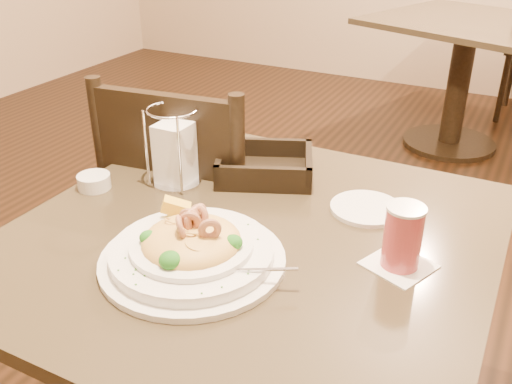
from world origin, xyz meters
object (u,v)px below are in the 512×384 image
at_px(drink_glass, 403,237).
at_px(napkin_caddy, 175,152).
at_px(dining_chair_near, 196,225).
at_px(bread_basket, 265,168).
at_px(pasta_bowl, 192,248).
at_px(main_table, 252,323).
at_px(background_table, 462,61).
at_px(side_plate, 366,208).
at_px(butter_ramekin, 94,182).

distance_m(drink_glass, napkin_caddy, 0.54).
relative_size(dining_chair_near, bread_basket, 3.48).
height_order(pasta_bowl, drink_glass, drink_glass).
distance_m(main_table, napkin_caddy, 0.41).
distance_m(background_table, side_plate, 2.25).
bearing_deg(napkin_caddy, side_plate, 9.79).
distance_m(pasta_bowl, drink_glass, 0.37).
distance_m(main_table, butter_ramekin, 0.47).
height_order(background_table, pasta_bowl, pasta_bowl).
bearing_deg(drink_glass, pasta_bowl, -154.09).
xyz_separation_m(bread_basket, side_plate, (0.26, -0.05, -0.02)).
bearing_deg(side_plate, bread_basket, 169.25).
height_order(napkin_caddy, side_plate, napkin_caddy).
height_order(dining_chair_near, butter_ramekin, dining_chair_near).
bearing_deg(side_plate, main_table, -132.52).
bearing_deg(background_table, drink_glass, -83.96).
height_order(pasta_bowl, side_plate, pasta_bowl).
bearing_deg(napkin_caddy, background_table, 83.00).
height_order(main_table, side_plate, side_plate).
xyz_separation_m(main_table, drink_glass, (0.28, 0.02, 0.29)).
distance_m(pasta_bowl, napkin_caddy, 0.33).
bearing_deg(side_plate, napkin_caddy, -170.21).
bearing_deg(pasta_bowl, butter_ramekin, 157.62).
distance_m(drink_glass, side_plate, 0.21).
relative_size(drink_glass, butter_ramekin, 1.87).
bearing_deg(butter_ramekin, drink_glass, 1.20).
bearing_deg(pasta_bowl, bread_basket, 96.56).
bearing_deg(background_table, bread_basket, -93.14).
height_order(dining_chair_near, bread_basket, dining_chair_near).
bearing_deg(drink_glass, butter_ramekin, -178.80).
height_order(main_table, drink_glass, drink_glass).
relative_size(dining_chair_near, butter_ramekin, 12.73).
bearing_deg(drink_glass, napkin_caddy, 170.20).
relative_size(side_plate, butter_ramekin, 2.06).
distance_m(bread_basket, butter_ramekin, 0.39).
bearing_deg(butter_ramekin, bread_basket, 36.41).
bearing_deg(drink_glass, side_plate, 124.06).
relative_size(main_table, drink_glass, 6.58).
bearing_deg(napkin_caddy, butter_ramekin, -144.20).
xyz_separation_m(background_table, side_plate, (0.14, -2.23, 0.23)).
bearing_deg(background_table, dining_chair_near, -99.39).
bearing_deg(dining_chair_near, drink_glass, 149.95).
bearing_deg(background_table, pasta_bowl, -91.71).
xyz_separation_m(main_table, pasta_bowl, (-0.05, -0.14, 0.26)).
height_order(pasta_bowl, bread_basket, pasta_bowl).
height_order(dining_chair_near, pasta_bowl, dining_chair_near).
bearing_deg(dining_chair_near, pasta_bowl, 116.54).
xyz_separation_m(pasta_bowl, drink_glass, (0.33, 0.16, 0.03)).
distance_m(main_table, dining_chair_near, 0.43).
height_order(napkin_caddy, butter_ramekin, napkin_caddy).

